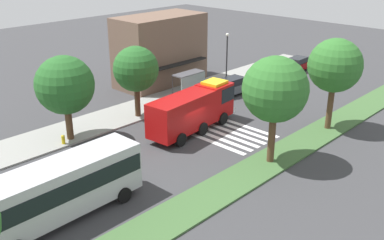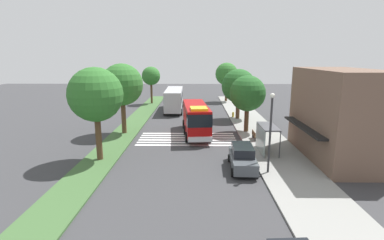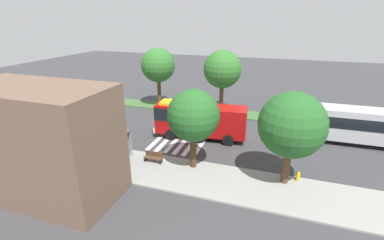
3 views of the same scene
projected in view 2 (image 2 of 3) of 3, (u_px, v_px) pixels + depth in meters
ground_plane at (188, 132)px, 33.93m from camera, size 120.00×120.00×0.00m
sidewalk at (258, 132)px, 33.82m from camera, size 60.00×4.77×0.14m
median_strip at (126, 132)px, 34.01m from camera, size 60.00×3.00×0.14m
crosswalk at (187, 139)px, 31.29m from camera, size 4.95×10.44×0.01m
fire_truck at (196, 118)px, 32.18m from camera, size 9.44×3.32×3.72m
parked_car_west at (242, 157)px, 22.89m from camera, size 4.81×2.16×1.86m
transit_bus at (174, 98)px, 46.83m from camera, size 10.17×3.00×3.53m
bus_stop_shelter at (264, 133)px, 26.34m from camera, size 3.50×1.40×2.46m
bench_near_shelter at (255, 135)px, 30.52m from camera, size 1.60×0.50×0.90m
street_lamp at (271, 127)px, 21.26m from camera, size 0.36×0.36×6.04m
storefront_building at (339, 115)px, 24.66m from camera, size 10.16×5.88×7.72m
sidewalk_tree_far_west at (227, 74)px, 55.39m from camera, size 4.30×4.30×7.40m
sidewalk_tree_west at (239, 86)px, 39.96m from camera, size 4.66×4.66×6.92m
sidewalk_tree_center at (247, 94)px, 33.00m from camera, size 4.10×4.10×6.52m
median_tree_far_west at (151, 76)px, 52.92m from camera, size 3.37×3.37×6.74m
median_tree_west at (122, 85)px, 32.10m from camera, size 4.66×4.66×7.86m
median_tree_center at (96, 95)px, 23.63m from camera, size 4.47×4.47×7.80m
fire_hydrant at (233, 115)px, 41.81m from camera, size 0.28×0.28×0.70m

